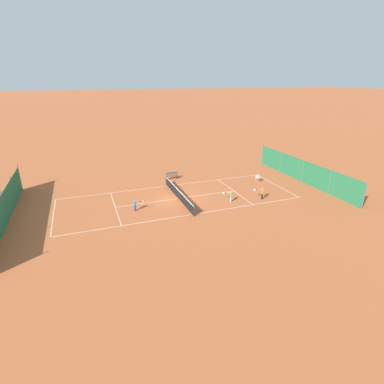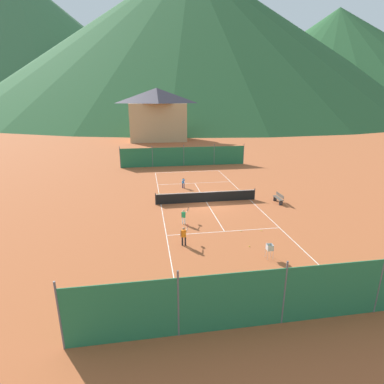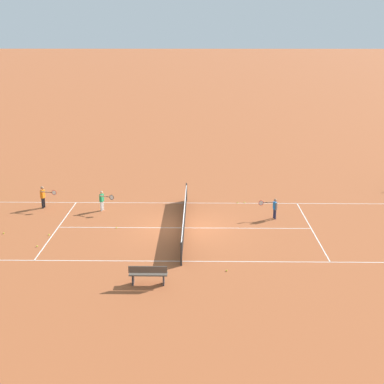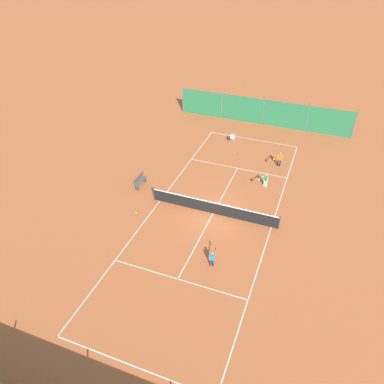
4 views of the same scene
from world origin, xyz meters
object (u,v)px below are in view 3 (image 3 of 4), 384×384
Objects in this scene: tennis_ball_alley_left at (227,271)px; tennis_ball_by_net_left at (244,202)px; player_far_baseline at (43,195)px; tennis_ball_far_corner at (238,202)px; tennis_ball_alley_right at (4,233)px; player_near_baseline at (102,199)px; tennis_ball_near_corner at (116,228)px; tennis_net at (184,219)px; tennis_ball_service_box at (37,246)px; tennis_ball_mid_court at (49,235)px; courtside_bench at (148,274)px; player_near_service at (274,207)px.

tennis_ball_by_net_left is at bearing 170.93° from tennis_ball_alley_left.
tennis_ball_far_corner is (-1.05, 10.95, -0.70)m from player_far_baseline.
tennis_ball_alley_right is 1.00× the size of tennis_ball_alley_left.
player_near_baseline is 17.19× the size of tennis_ball_near_corner.
tennis_ball_by_net_left is (-4.17, 3.37, -0.47)m from tennis_net.
tennis_ball_service_box and tennis_ball_alley_right have the same top height.
courtside_bench reaches higher than tennis_ball_mid_court.
tennis_net is 139.09× the size of tennis_ball_alley_left.
player_near_baseline reaches higher than tennis_ball_by_net_left.
courtside_bench is at bearing -67.96° from tennis_ball_alley_left.
tennis_ball_by_net_left is 1.00× the size of tennis_ball_alley_right.
player_near_service is 16.71× the size of tennis_ball_alley_right.
tennis_ball_alley_right is at bearing -125.29° from courtside_bench.
courtside_bench is (5.19, 5.33, 0.42)m from tennis_ball_mid_court.
tennis_net is 139.09× the size of tennis_ball_by_net_left.
player_near_baseline is 17.19× the size of tennis_ball_far_corner.
tennis_ball_alley_left is (4.97, 5.31, 0.00)m from tennis_ball_near_corner.
tennis_ball_far_corner is 11.31m from courtside_bench.
tennis_net is at bearing 96.15° from tennis_ball_alley_right.
tennis_ball_by_net_left is (-1.53, 7.95, -0.63)m from player_near_baseline.
tennis_ball_by_net_left and tennis_ball_alley_right have the same top height.
tennis_ball_alley_left is (9.22, -1.09, 0.00)m from tennis_ball_far_corner.
tennis_ball_near_corner is (4.25, -6.40, 0.00)m from tennis_ball_far_corner.
player_near_baseline is at bearing -159.54° from courtside_bench.
tennis_ball_mid_court is at bearing -60.99° from tennis_ball_far_corner.
player_near_baseline is at bearing -119.95° from tennis_net.
tennis_ball_mid_court is (4.24, 1.41, -0.70)m from player_far_baseline.
player_far_baseline is (-0.44, -3.39, 0.07)m from player_near_baseline.
tennis_ball_by_net_left is at bearing 112.76° from tennis_ball_alley_right.
tennis_ball_far_corner is 1.00× the size of tennis_ball_by_net_left.
tennis_net is at bearing 111.09° from tennis_ball_service_box.
player_near_service is 12.76m from player_far_baseline.
player_far_baseline is at bearing -161.59° from tennis_ball_mid_court.
tennis_net is at bearing -38.93° from tennis_ball_by_net_left.
tennis_ball_far_corner is 1.00× the size of tennis_ball_mid_court.
courtside_bench reaches higher than tennis_ball_service_box.
player_far_baseline reaches higher than tennis_net.
tennis_net is at bearing 91.83° from tennis_ball_near_corner.
tennis_ball_mid_court is (5.32, -9.93, 0.00)m from tennis_ball_by_net_left.
tennis_ball_by_net_left is at bearing 95.46° from player_far_baseline.
tennis_ball_alley_right is at bearing -49.86° from player_near_baseline.
tennis_ball_by_net_left is 11.26m from tennis_ball_mid_court.
player_far_baseline is 19.01× the size of tennis_ball_alley_right.
player_near_service is 11.56m from tennis_ball_mid_court.
tennis_ball_service_box is (6.73, -9.70, 0.00)m from tennis_ball_far_corner.
player_far_baseline is 0.84× the size of courtside_bench.
tennis_ball_near_corner is at bearing 126.97° from tennis_ball_service_box.
player_near_service reaches higher than tennis_ball_alley_left.
tennis_ball_by_net_left is at bearing -153.97° from player_near_service.
tennis_ball_alley_right is at bearing -81.16° from tennis_ball_near_corner.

